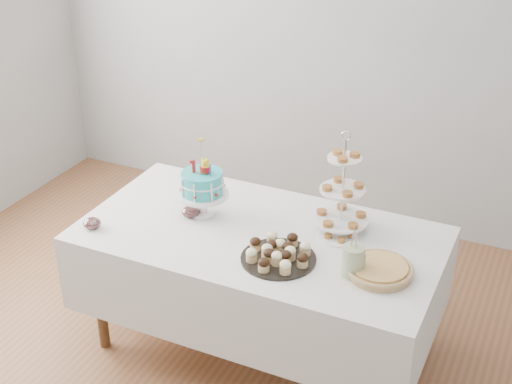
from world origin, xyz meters
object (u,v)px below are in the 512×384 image
at_px(pie, 379,270).
at_px(birthday_cake, 203,195).
at_px(utensil_pitcher, 353,260).
at_px(cupcake_tray, 279,253).
at_px(table, 260,268).
at_px(plate_stack, 340,221).
at_px(jam_bowl_a, 92,223).
at_px(tiered_stand, 343,190).
at_px(jam_bowl_b, 191,212).
at_px(pastry_plate, 339,235).

bearing_deg(pie, birthday_cake, 171.28).
bearing_deg(utensil_pitcher, cupcake_tray, -177.52).
bearing_deg(cupcake_tray, table, 134.35).
xyz_separation_m(plate_stack, jam_bowl_a, (-1.20, -0.58, -0.01)).
xyz_separation_m(birthday_cake, pie, (1.05, -0.16, -0.09)).
distance_m(tiered_stand, jam_bowl_b, 0.85).
height_order(birthday_cake, cupcake_tray, birthday_cake).
distance_m(birthday_cake, utensil_pitcher, 0.96).
relative_size(birthday_cake, plate_stack, 2.57).
bearing_deg(utensil_pitcher, jam_bowl_b, 168.38).
bearing_deg(table, jam_bowl_b, 179.84).
relative_size(birthday_cake, jam_bowl_b, 4.42).
xyz_separation_m(birthday_cake, utensil_pitcher, (0.94, -0.22, -0.03)).
distance_m(pie, plate_stack, 0.49).
bearing_deg(pastry_plate, jam_bowl_b, -170.60).
height_order(table, jam_bowl_b, jam_bowl_b).
bearing_deg(plate_stack, tiered_stand, -64.60).
relative_size(cupcake_tray, pastry_plate, 1.70).
bearing_deg(jam_bowl_b, pie, -5.86).
relative_size(tiered_stand, jam_bowl_a, 5.96).
height_order(birthday_cake, pie, birthday_cake).
bearing_deg(tiered_stand, birthday_cake, -167.58).
bearing_deg(birthday_cake, table, -15.71).
xyz_separation_m(plate_stack, pastry_plate, (0.04, -0.11, -0.02)).
relative_size(plate_stack, pastry_plate, 0.77).
distance_m(tiered_stand, pastry_plate, 0.24).
height_order(tiered_stand, plate_stack, tiered_stand).
xyz_separation_m(table, utensil_pitcher, (0.57, -0.17, 0.31)).
xyz_separation_m(plate_stack, jam_bowl_b, (-0.78, -0.25, -0.01)).
distance_m(pastry_plate, utensil_pitcher, 0.36).
bearing_deg(jam_bowl_b, plate_stack, 17.58).
bearing_deg(jam_bowl_b, birthday_cake, 42.39).
distance_m(table, pie, 0.74).
bearing_deg(table, plate_stack, 34.63).
xyz_separation_m(table, jam_bowl_a, (-0.84, -0.33, 0.25)).
bearing_deg(utensil_pitcher, tiered_stand, 114.87).
bearing_deg(tiered_stand, pie, -46.49).
height_order(pie, utensil_pitcher, utensil_pitcher).
bearing_deg(utensil_pitcher, table, 161.59).
distance_m(cupcake_tray, jam_bowl_b, 0.65).
distance_m(birthday_cake, pie, 1.07).
distance_m(pie, jam_bowl_a, 1.54).
relative_size(table, cupcake_tray, 5.05).
bearing_deg(tiered_stand, jam_bowl_b, -165.10).
distance_m(birthday_cake, plate_stack, 0.76).
height_order(plate_stack, jam_bowl_b, plate_stack).
bearing_deg(table, pastry_plate, 18.99).
relative_size(table, tiered_stand, 3.36).
height_order(table, pie, pie).
xyz_separation_m(pie, jam_bowl_b, (-1.11, 0.11, -0.00)).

